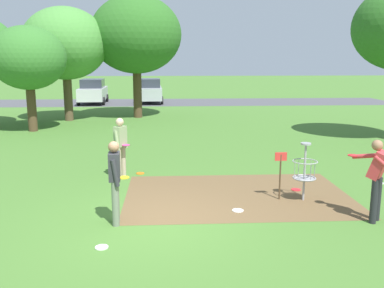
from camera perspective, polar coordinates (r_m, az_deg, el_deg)
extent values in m
plane|color=#47752D|center=(8.84, -5.53, -10.64)|extent=(160.00, 160.00, 0.00)
cube|color=brown|center=(10.65, 6.04, -6.78)|extent=(5.47, 3.67, 0.01)
cylinder|color=#9E9EA3|center=(10.37, 14.80, -3.73)|extent=(0.05, 0.05, 1.35)
cylinder|color=#9E9EA3|center=(10.22, 14.99, 0.04)|extent=(0.24, 0.24, 0.04)
torus|color=#9E9EA3|center=(10.30, 14.88, -2.26)|extent=(0.58, 0.58, 0.02)
torus|color=#9E9EA3|center=(10.40, 14.77, -4.40)|extent=(0.55, 0.55, 0.03)
cylinder|color=#9E9EA3|center=(10.41, 14.76, -4.51)|extent=(0.48, 0.48, 0.02)
cylinder|color=gray|center=(10.43, 16.07, -3.29)|extent=(0.01, 0.01, 0.40)
cylinder|color=gray|center=(10.54, 15.58, -3.11)|extent=(0.01, 0.01, 0.40)
cylinder|color=gray|center=(10.58, 14.82, -3.02)|extent=(0.01, 0.01, 0.40)
cylinder|color=gray|center=(10.54, 14.06, -3.04)|extent=(0.01, 0.01, 0.40)
cylinder|color=gray|center=(10.42, 13.58, -3.17)|extent=(0.01, 0.01, 0.40)
cylinder|color=gray|center=(10.28, 13.56, -3.37)|extent=(0.01, 0.01, 0.40)
cylinder|color=gray|center=(10.16, 14.03, -3.56)|extent=(0.01, 0.01, 0.40)
cylinder|color=gray|center=(10.12, 14.82, -3.66)|extent=(0.01, 0.01, 0.40)
cylinder|color=gray|center=(10.17, 15.61, -3.64)|extent=(0.01, 0.01, 0.40)
cylinder|color=gray|center=(10.28, 16.08, -3.49)|extent=(0.01, 0.01, 0.40)
cylinder|color=#4C3823|center=(10.34, 11.69, -4.35)|extent=(0.04, 0.04, 1.10)
cube|color=red|center=(10.22, 11.80, -1.65)|extent=(0.28, 0.03, 0.20)
cylinder|color=#232328|center=(9.46, 23.15, -7.09)|extent=(0.14, 0.14, 0.92)
cylinder|color=#232328|center=(9.66, 23.54, -6.74)|extent=(0.14, 0.14, 0.92)
cube|color=#D1383D|center=(9.37, 23.69, -2.60)|extent=(0.53, 0.52, 0.60)
sphere|color=#9E7051|center=(9.30, 23.53, -0.15)|extent=(0.22, 0.22, 0.22)
cylinder|color=#D1383D|center=(9.58, 22.31, -1.48)|extent=(0.49, 0.47, 0.21)
cylinder|color=red|center=(9.67, 20.73, -1.43)|extent=(0.22, 0.22, 0.02)
cylinder|color=tan|center=(12.19, -9.17, -2.32)|extent=(0.14, 0.14, 0.92)
cylinder|color=tan|center=(12.02, -9.76, -2.53)|extent=(0.14, 0.14, 0.92)
cube|color=#93A875|center=(11.95, -9.58, 1.03)|extent=(0.37, 0.42, 0.56)
sphere|color=beige|center=(11.89, -9.64, 2.92)|extent=(0.22, 0.22, 0.22)
cylinder|color=#93A875|center=(12.11, -8.97, 0.77)|extent=(0.19, 0.16, 0.55)
cylinder|color=#93A875|center=(11.80, -10.01, 0.47)|extent=(0.19, 0.16, 0.55)
cylinder|color=#E53D99|center=(11.89, -8.83, -0.13)|extent=(0.22, 0.22, 0.02)
cylinder|color=slate|center=(8.91, -10.14, -7.43)|extent=(0.14, 0.14, 0.92)
cylinder|color=slate|center=(8.71, -10.20, -7.89)|extent=(0.14, 0.14, 0.92)
cube|color=#2D2D33|center=(8.60, -10.34, -2.99)|extent=(0.25, 0.38, 0.56)
sphere|color=#9E7051|center=(8.51, -10.43, -0.38)|extent=(0.22, 0.22, 0.22)
cylinder|color=#2D2D33|center=(8.80, -10.13, -3.22)|extent=(0.17, 0.10, 0.55)
cylinder|color=#2D2D33|center=(8.44, -10.24, -3.85)|extent=(0.17, 0.10, 0.55)
cylinder|color=gold|center=(8.65, -9.09, -4.44)|extent=(0.22, 0.22, 0.02)
cylinder|color=white|center=(12.61, 23.75, -4.80)|extent=(0.23, 0.23, 0.02)
cylinder|color=white|center=(7.95, -11.98, -13.35)|extent=(0.23, 0.23, 0.02)
cylinder|color=orange|center=(12.61, -6.94, -3.91)|extent=(0.24, 0.24, 0.02)
cylinder|color=red|center=(11.30, 13.72, -5.95)|extent=(0.24, 0.24, 0.02)
cylinder|color=white|center=(9.58, 6.15, -8.83)|extent=(0.25, 0.25, 0.02)
cylinder|color=brown|center=(24.25, -16.22, 5.90)|extent=(0.46, 0.46, 2.44)
ellipsoid|color=#4C8E3D|center=(24.17, -16.60, 12.75)|extent=(4.49, 4.49, 3.81)
cylinder|color=#4C3823|center=(21.13, -20.62, 4.43)|extent=(0.42, 0.42, 2.09)
ellipsoid|color=#38752D|center=(21.01, -21.06, 10.70)|extent=(3.39, 3.39, 2.88)
cylinder|color=#4C3823|center=(24.74, -7.30, 6.71)|extent=(0.48, 0.48, 2.75)
ellipsoid|color=#2D6623|center=(24.70, -7.49, 14.31)|extent=(5.07, 5.07, 4.31)
cube|color=#4C4C51|center=(33.54, -3.93, 5.59)|extent=(36.00, 6.00, 0.01)
cube|color=silver|center=(33.29, -13.09, 6.58)|extent=(1.96, 4.26, 0.90)
cube|color=#2D333D|center=(33.24, -13.15, 7.90)|extent=(1.66, 2.24, 0.64)
cylinder|color=black|center=(34.74, -14.26, 5.96)|extent=(0.20, 0.61, 0.60)
cylinder|color=black|center=(34.51, -11.29, 6.06)|extent=(0.20, 0.61, 0.60)
cylinder|color=black|center=(32.18, -14.95, 5.53)|extent=(0.20, 0.61, 0.60)
cylinder|color=black|center=(31.93, -11.75, 5.64)|extent=(0.20, 0.61, 0.60)
cube|color=#B2B7BC|center=(33.19, -5.68, 6.80)|extent=(1.96, 4.27, 0.90)
cube|color=#2D333D|center=(33.14, -5.70, 8.13)|extent=(1.67, 2.24, 0.64)
cylinder|color=black|center=(34.54, -7.16, 6.19)|extent=(0.20, 0.61, 0.60)
cylinder|color=black|center=(34.53, -4.16, 6.25)|extent=(0.20, 0.61, 0.60)
cylinder|color=black|center=(31.94, -7.28, 5.78)|extent=(0.20, 0.61, 0.60)
cylinder|color=black|center=(31.94, -4.04, 5.84)|extent=(0.20, 0.61, 0.60)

